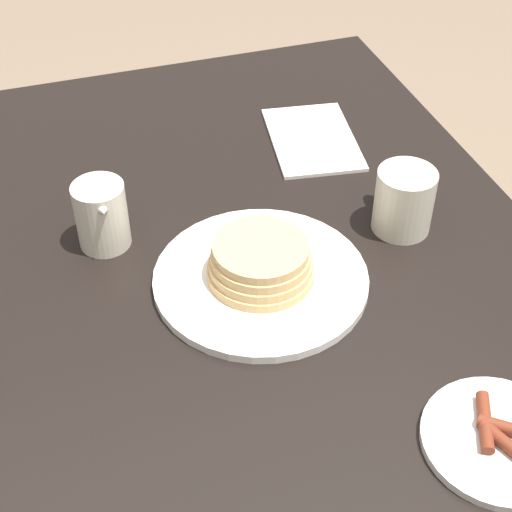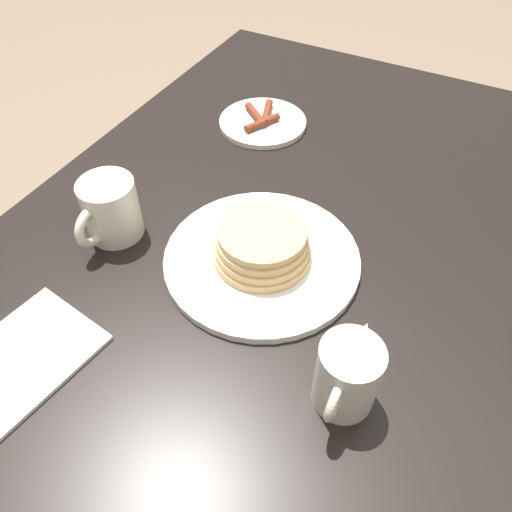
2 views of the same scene
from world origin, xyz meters
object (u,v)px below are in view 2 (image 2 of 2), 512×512
Objects in this scene: pancake_plate at (262,252)px; side_plate_bacon at (263,122)px; creamer_pitcher at (347,374)px; napkin at (13,366)px; coffee_mug at (110,210)px.

side_plate_bacon is at bearing -152.86° from pancake_plate.
creamer_pitcher reaches higher than pancake_plate.
pancake_plate is at bearing -128.80° from creamer_pitcher.
coffee_mug is at bearing -171.24° from napkin.
creamer_pitcher is at bearing 77.03° from coffee_mug.
creamer_pitcher reaches higher than coffee_mug.
creamer_pitcher is 0.52× the size of napkin.
creamer_pitcher is at bearing 51.20° from pancake_plate.
side_plate_bacon is at bearing -143.48° from creamer_pitcher.
side_plate_bacon is 0.60m from napkin.
coffee_mug is 1.01× the size of creamer_pitcher.
pancake_plate is 0.35m from side_plate_bacon.
pancake_plate is at bearing 27.14° from side_plate_bacon.
coffee_mug is 0.53× the size of napkin.
side_plate_bacon is 0.37m from coffee_mug.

